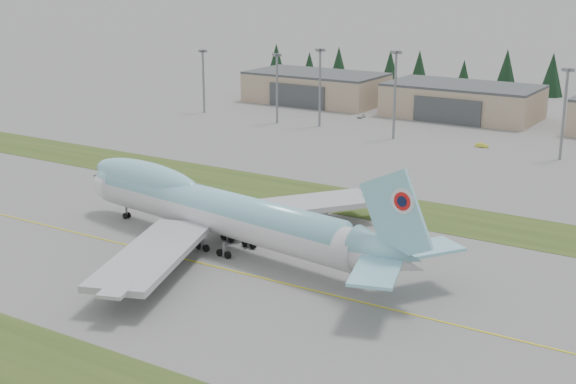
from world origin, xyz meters
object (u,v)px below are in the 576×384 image
Objects in this scene: boeing_747_freighter at (218,210)px; hangar_left at (316,87)px; service_vehicle_a at (361,118)px; service_vehicle_b at (482,147)px; hangar_center at (462,101)px.

hangar_left is at bearing 122.04° from boeing_747_freighter.
service_vehicle_a is (-35.41, 123.57, -6.74)m from boeing_747_freighter.
hangar_left is 13.48× the size of service_vehicle_b.
hangar_center is 33.15m from service_vehicle_a.
service_vehicle_a is 1.06× the size of service_vehicle_b.
service_vehicle_b is (47.78, -21.24, 0.00)m from service_vehicle_a.
boeing_747_freighter is 21.88× the size of service_vehicle_b.
boeing_747_freighter reaches higher than hangar_left.
hangar_left is 1.00× the size of hangar_center.
boeing_747_freighter is 155.30m from hangar_left.
hangar_center reaches higher than service_vehicle_a.
boeing_747_freighter is 1.62× the size of hangar_center.
boeing_747_freighter is 20.65× the size of service_vehicle_a.
boeing_747_freighter is 103.29m from service_vehicle_b.
boeing_747_freighter reaches higher than service_vehicle_a.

